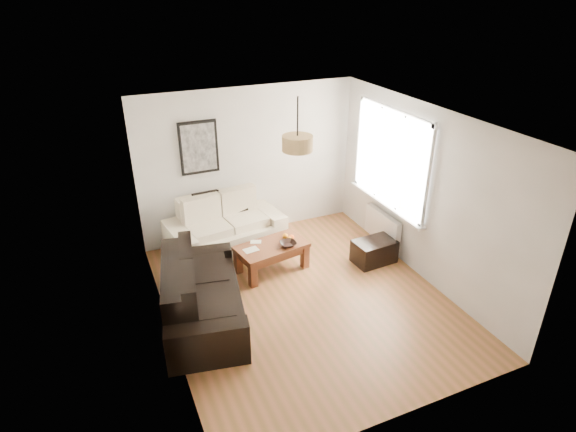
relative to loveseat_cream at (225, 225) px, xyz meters
name	(u,v)px	position (x,y,z in m)	size (l,w,h in m)	color
floor	(305,298)	(0.62, -1.78, -0.46)	(4.50, 4.50, 0.00)	brown
ceiling	(308,121)	(0.62, -1.78, 2.14)	(3.80, 4.50, 0.00)	white
wall_back	(249,163)	(0.62, 0.47, 0.84)	(3.80, 0.04, 2.60)	silver
wall_front	(411,318)	(0.62, -4.03, 0.84)	(3.80, 0.04, 2.60)	silver
wall_left	(160,247)	(-1.28, -1.78, 0.84)	(0.04, 4.50, 2.60)	silver
wall_right	(424,194)	(2.52, -1.78, 0.84)	(0.04, 4.50, 2.60)	silver
window_bay	(392,158)	(2.48, -0.98, 1.14)	(0.14, 1.90, 1.60)	white
radiator	(382,227)	(2.44, -0.98, -0.08)	(0.10, 0.90, 0.52)	white
poster	(199,148)	(-0.23, 0.44, 1.24)	(0.62, 0.04, 0.87)	black
pendant_shade	(297,143)	(0.62, -1.48, 1.77)	(0.40, 0.40, 0.20)	tan
loveseat_cream	(225,225)	(0.00, 0.00, 0.00)	(1.85, 1.01, 0.92)	beige
sofa_leather	(202,292)	(-0.81, -1.63, -0.03)	(2.00, 0.97, 0.86)	black
coffee_table	(272,257)	(0.47, -0.89, -0.24)	(1.09, 0.59, 0.44)	brown
ottoman	(374,251)	(2.07, -1.33, -0.27)	(0.66, 0.43, 0.38)	black
cushion_left	(207,205)	(-0.22, 0.22, 0.32)	(0.43, 0.13, 0.43)	black
cushion_right	(235,201)	(0.25, 0.22, 0.31)	(0.40, 0.12, 0.40)	black
fruit_bowl	(288,244)	(0.70, -1.01, 0.02)	(0.26, 0.26, 0.06)	black
orange_a	(289,238)	(0.78, -0.87, 0.03)	(0.06, 0.06, 0.06)	orange
orange_b	(291,237)	(0.82, -0.85, 0.03)	(0.09, 0.09, 0.09)	#FF5915
orange_c	(285,236)	(0.75, -0.77, 0.03)	(0.09, 0.09, 0.09)	orange
papers	(251,250)	(0.13, -0.90, -0.01)	(0.22, 0.16, 0.01)	silver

